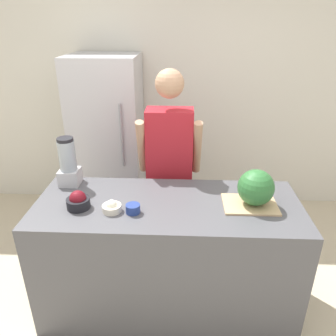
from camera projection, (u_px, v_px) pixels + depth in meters
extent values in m
cube|color=silver|center=(175.00, 95.00, 3.64)|extent=(8.00, 0.06, 2.60)
cube|color=#4C4C51|center=(168.00, 256.00, 2.45)|extent=(1.85, 0.74, 0.92)
cube|color=#B7B7BC|center=(109.00, 141.00, 3.51)|extent=(0.69, 0.65, 1.76)
cylinder|color=gray|center=(122.00, 136.00, 3.11)|extent=(0.02, 0.02, 0.62)
cube|color=#4C608C|center=(169.00, 217.00, 2.99)|extent=(0.29, 0.18, 0.83)
cube|color=#B21E28|center=(169.00, 145.00, 2.70)|extent=(0.38, 0.22, 0.59)
sphere|color=tan|center=(170.00, 84.00, 2.49)|extent=(0.23, 0.23, 0.23)
cylinder|color=tan|center=(142.00, 147.00, 2.67)|extent=(0.07, 0.24, 0.50)
cylinder|color=tan|center=(197.00, 148.00, 2.65)|extent=(0.07, 0.24, 0.50)
cube|color=tan|center=(250.00, 204.00, 2.23)|extent=(0.36, 0.27, 0.01)
sphere|color=#2D6B33|center=(256.00, 187.00, 2.18)|extent=(0.25, 0.25, 0.25)
cylinder|color=black|center=(78.00, 203.00, 2.19)|extent=(0.16, 0.16, 0.07)
sphere|color=maroon|center=(78.00, 199.00, 2.18)|extent=(0.11, 0.11, 0.11)
cylinder|color=beige|center=(112.00, 208.00, 2.16)|extent=(0.13, 0.13, 0.05)
sphere|color=white|center=(112.00, 205.00, 2.15)|extent=(0.07, 0.07, 0.07)
cylinder|color=navy|center=(133.00, 209.00, 2.14)|extent=(0.09, 0.09, 0.06)
cube|color=#B7B7BC|center=(70.00, 177.00, 2.50)|extent=(0.15, 0.15, 0.12)
cylinder|color=#99A3AD|center=(67.00, 156.00, 2.43)|extent=(0.13, 0.13, 0.23)
cylinder|color=black|center=(65.00, 140.00, 2.37)|extent=(0.12, 0.12, 0.02)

